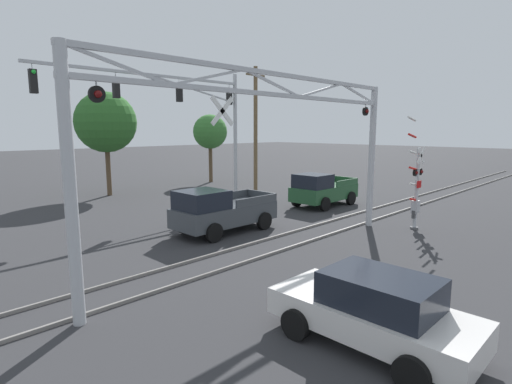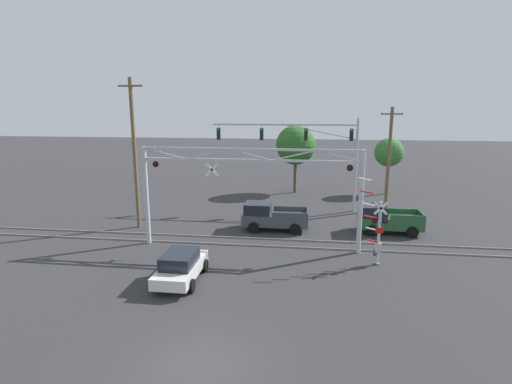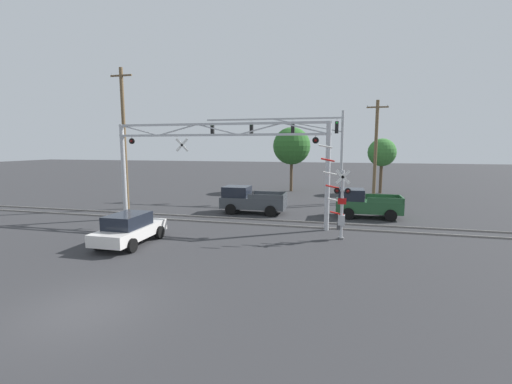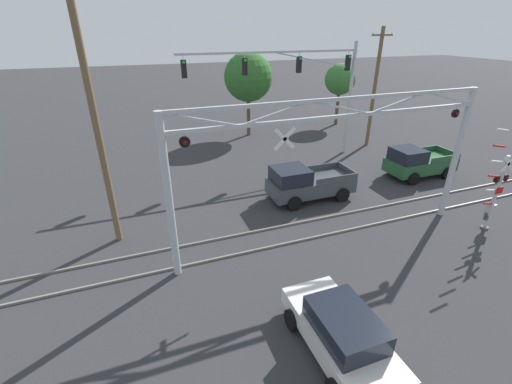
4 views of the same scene
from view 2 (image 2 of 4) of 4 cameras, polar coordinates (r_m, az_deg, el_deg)
The scene contains 13 objects.
ground_plane at distance 15.47m, azimuth -7.95°, elevation -23.33°, with size 200.00×200.00×0.00m, color #303033.
rail_track_near at distance 26.30m, azimuth -0.77°, elevation -7.63°, with size 80.00×0.08×0.10m, color gray.
rail_track_far at distance 27.64m, azimuth -0.34°, elevation -6.64°, with size 80.00×0.08×0.10m, color gray.
crossing_gantry at distance 24.91m, azimuth -0.92°, elevation 1.35°, with size 13.94×0.30×6.44m.
crossing_signal_mast at distance 23.79m, azimuth 16.93°, elevation -5.69°, with size 1.75×0.35×5.10m.
traffic_signal_span at distance 34.57m, azimuth 8.51°, elevation 6.62°, with size 12.49×0.39×8.01m.
pickup_truck_lead at distance 29.47m, azimuth 2.24°, elevation -3.53°, with size 4.79×2.23×2.00m.
pickup_truck_following at distance 30.27m, azimuth 18.10°, elevation -3.72°, with size 4.42×2.23×2.00m.
sedan_waiting at distance 21.46m, azimuth -10.72°, elevation -10.35°, with size 2.10×4.29×1.59m.
utility_pole_left at distance 30.47m, azimuth -16.96°, elevation 5.36°, with size 1.80×0.28×10.95m.
utility_pole_right at distance 36.28m, azimuth 18.46°, elevation 4.65°, with size 1.80×0.28×8.92m.
background_tree_beyond_span at distance 41.76m, azimuth 5.69°, elevation 6.67°, with size 4.10×4.10×7.07m.
background_tree_far_left_verge at distance 43.12m, azimuth 18.46°, elevation 5.36°, with size 2.93×2.93×5.82m.
Camera 2 is at (3.57, -12.10, 8.95)m, focal length 28.00 mm.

